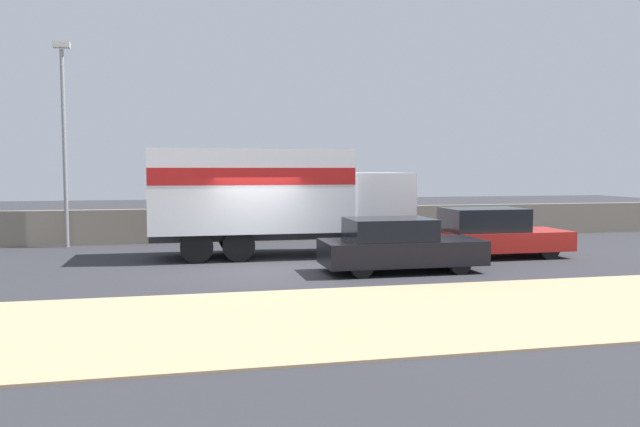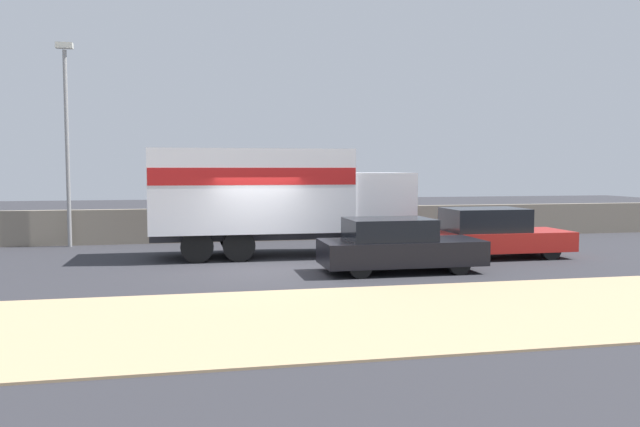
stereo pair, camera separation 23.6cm
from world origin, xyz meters
The scene contains 8 objects.
ground_plane centered at (0.00, 0.00, 0.00)m, with size 80.00×80.00×0.00m, color #2D2D33.
dirt_shoulder_foreground centered at (0.00, -5.85, 0.02)m, with size 60.00×5.29×0.04m.
stone_wall_backdrop centered at (0.00, 6.75, 0.63)m, with size 60.00×0.35×1.27m.
street_lamp centered at (-6.13, 6.31, 4.10)m, with size 0.56×0.28×7.09m.
box_truck centered at (0.61, 2.56, 1.96)m, with size 8.11×2.60×3.34m.
car_hatchback centered at (3.44, -1.19, 0.71)m, with size 4.27×1.74×1.44m.
car_sedan_second centered at (7.14, 0.77, 0.75)m, with size 4.57×1.81×1.54m.
pedestrian centered at (5.56, 4.86, 0.95)m, with size 0.40×0.40×1.83m.
Camera 2 is at (-1.90, -16.86, 2.75)m, focal length 35.00 mm.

